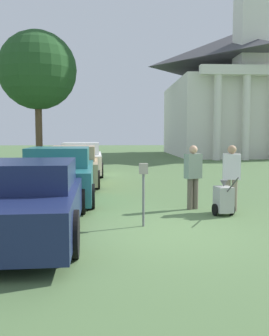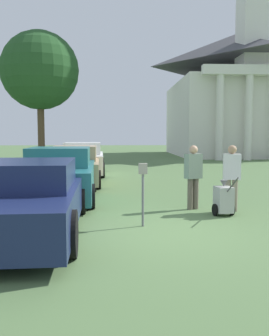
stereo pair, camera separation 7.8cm
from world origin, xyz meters
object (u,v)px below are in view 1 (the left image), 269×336
at_px(parked_car_navy, 32,199).
at_px(equipment_cart, 223,199).
at_px(parked_car_tan, 74,166).
at_px(church, 233,88).
at_px(parked_car_white, 81,160).
at_px(person_worker, 193,173).
at_px(person_supervisor, 231,174).
at_px(parking_meter, 143,182).
at_px(parked_car_teal, 60,176).

bearing_deg(parked_car_navy, equipment_cart, 15.48).
height_order(parked_car_tan, equipment_cart, parked_car_tan).
bearing_deg(parked_car_tan, church, 55.08).
distance_m(parked_car_white, person_worker, 9.22).
bearing_deg(parked_car_tan, parked_car_white, 87.26).
xyz_separation_m(parked_car_tan, church, (12.39, 19.69, 5.43)).
bearing_deg(person_supervisor, equipment_cart, 66.41).
height_order(parked_car_tan, parking_meter, parked_car_tan).
relative_size(parked_car_navy, parked_car_tan, 1.03).
bearing_deg(equipment_cart, parked_car_white, 107.22).
relative_size(parked_car_teal, equipment_cart, 4.72).
bearing_deg(parking_meter, parked_car_teal, 123.84).
height_order(parking_meter, equipment_cart, parking_meter).
height_order(parked_car_teal, parked_car_tan, parked_car_teal).
distance_m(parking_meter, equipment_cart, 2.25).
bearing_deg(church, person_supervisor, -107.45).
relative_size(person_worker, church, 0.06).
relative_size(parked_car_tan, person_supervisor, 3.14).
bearing_deg(parked_car_tan, parked_car_teal, -92.74).
bearing_deg(parked_car_tan, parked_car_navy, -92.74).
distance_m(parked_car_white, parking_meter, 10.45).
distance_m(person_worker, person_supervisor, 0.95).
bearing_deg(parking_meter, parked_car_white, 102.13).
distance_m(parked_car_navy, equipment_cart, 4.39).
bearing_deg(person_worker, parked_car_teal, -47.07).
xyz_separation_m(parked_car_teal, person_worker, (3.59, -1.54, 0.22)).
bearing_deg(parked_car_teal, church, 59.25).
xyz_separation_m(parking_meter, person_supervisor, (2.30, 1.43, 0.01)).
height_order(parked_car_white, parking_meter, parked_car_white).
distance_m(person_worker, church, 26.85).
bearing_deg(parking_meter, person_supervisor, 31.96).
height_order(parking_meter, person_worker, person_worker).
distance_m(equipment_cart, church, 27.50).
bearing_deg(equipment_cart, parked_car_navy, -168.76).
bearing_deg(church, parked_car_teal, -118.02).
height_order(parked_car_teal, equipment_cart, parked_car_teal).
xyz_separation_m(person_worker, equipment_cart, (0.57, -0.78, -0.54)).
bearing_deg(parking_meter, person_worker, 51.12).
xyz_separation_m(parked_car_navy, person_worker, (3.59, 2.15, 0.26)).
height_order(parked_car_navy, parked_car_teal, parked_car_teal).
distance_m(parked_car_teal, person_supervisor, 4.86).
bearing_deg(parked_car_teal, parking_meter, -58.89).
bearing_deg(parked_car_white, parked_car_tan, -92.74).
relative_size(parked_car_tan, equipment_cart, 5.16).
xyz_separation_m(parked_car_navy, parked_car_teal, (-0.00, 3.69, 0.04)).
relative_size(parked_car_teal, parked_car_white, 0.95).
height_order(parked_car_teal, person_supervisor, person_supervisor).
xyz_separation_m(person_worker, person_supervisor, (0.90, -0.30, 0.01)).
relative_size(parked_car_tan, parking_meter, 3.93).
bearing_deg(person_supervisor, parked_car_navy, 33.12).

